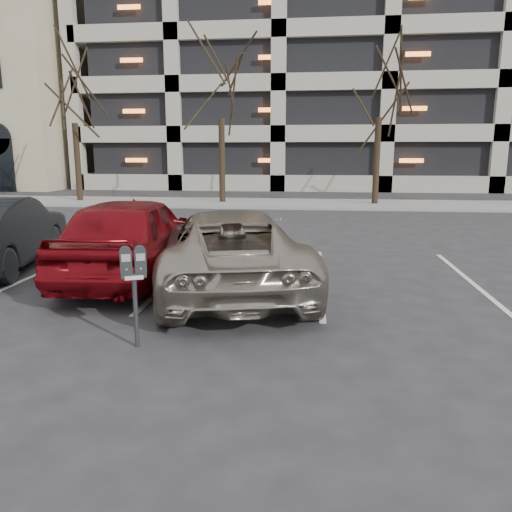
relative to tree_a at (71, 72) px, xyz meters
The scene contains 10 objects.
ground 19.80m from the tree_a, 57.99° to the right, with size 140.00×140.00×0.00m, color #28282B.
sidewalk 11.63m from the tree_a, ahead, with size 80.00×4.00×0.12m, color gray.
stall_lines 17.25m from the tree_a, 57.88° to the right, with size 16.90×5.20×0.00m.
parking_garage 28.51m from the tree_a, 39.04° to the left, with size 52.00×20.00×19.00m.
tree_a is the anchor object (origin of this frame).
tree_b 7.00m from the tree_a, ahead, with size 3.80×3.80×8.63m.
tree_c 14.00m from the tree_a, ahead, with size 3.80×3.80×8.63m.
parking_meter 20.27m from the tree_a, 62.46° to the right, with size 0.34×0.24×1.25m.
suv_silver 18.39m from the tree_a, 56.19° to the right, with size 3.51×5.54×1.43m.
car_red 16.85m from the tree_a, 60.89° to the right, with size 1.91×4.74×1.62m, color maroon.
Camera 1 is at (1.22, -7.08, 2.38)m, focal length 35.00 mm.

